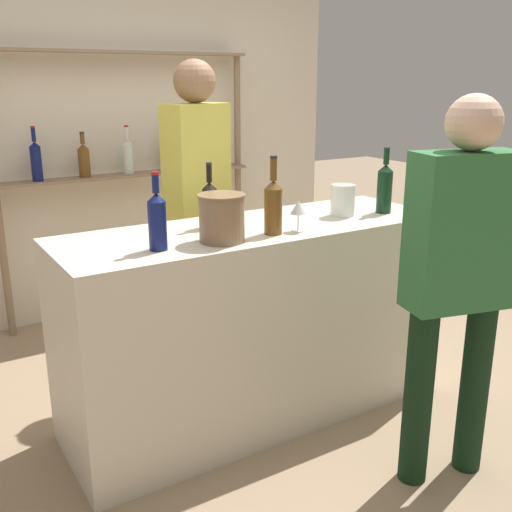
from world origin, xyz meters
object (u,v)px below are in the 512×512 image
at_px(counter_bottle_2, 273,205).
at_px(customer_right, 459,267).
at_px(wine_glass, 298,208).
at_px(ice_bucket, 222,218).
at_px(counter_bottle_1, 210,203).
at_px(cork_jar, 343,200).
at_px(server_behind_counter, 198,188).
at_px(counter_bottle_3, 385,187).
at_px(counter_bottle_0, 157,220).

distance_m(counter_bottle_2, customer_right, 0.86).
height_order(wine_glass, ice_bucket, ice_bucket).
height_order(counter_bottle_1, wine_glass, counter_bottle_1).
distance_m(ice_bucket, cork_jar, 0.80).
distance_m(wine_glass, server_behind_counter, 0.90).
xyz_separation_m(counter_bottle_3, server_behind_counter, (-0.71, 0.80, -0.06)).
distance_m(counter_bottle_0, wine_glass, 0.69).
bearing_deg(counter_bottle_3, server_behind_counter, 131.81).
relative_size(counter_bottle_1, cork_jar, 1.91).
distance_m(counter_bottle_0, counter_bottle_2, 0.56).
xyz_separation_m(cork_jar, customer_right, (-0.08, -0.84, -0.13)).
distance_m(ice_bucket, server_behind_counter, 0.92).
height_order(ice_bucket, cork_jar, ice_bucket).
bearing_deg(counter_bottle_0, wine_glass, -4.23).
bearing_deg(counter_bottle_1, cork_jar, -11.54).
bearing_deg(wine_glass, cork_jar, 20.74).
bearing_deg(counter_bottle_1, counter_bottle_0, -146.95).
relative_size(counter_bottle_1, counter_bottle_2, 0.87).
relative_size(counter_bottle_3, cork_jar, 2.11).
relative_size(counter_bottle_0, counter_bottle_3, 0.95).
xyz_separation_m(counter_bottle_0, server_behind_counter, (0.61, 0.84, -0.05)).
height_order(counter_bottle_0, counter_bottle_1, counter_bottle_0).
relative_size(cork_jar, customer_right, 0.10).
bearing_deg(counter_bottle_3, cork_jar, 166.48).
height_order(counter_bottle_1, ice_bucket, counter_bottle_1).
height_order(wine_glass, cork_jar, cork_jar).
height_order(counter_bottle_0, server_behind_counter, server_behind_counter).
distance_m(wine_glass, ice_bucket, 0.39).
xyz_separation_m(wine_glass, server_behind_counter, (-0.08, 0.89, -0.03)).
bearing_deg(counter_bottle_2, counter_bottle_3, 5.31).
bearing_deg(customer_right, server_behind_counter, 28.92).
xyz_separation_m(customer_right, server_behind_counter, (-0.40, 1.58, 0.13)).
bearing_deg(counter_bottle_1, wine_glass, -43.14).
xyz_separation_m(counter_bottle_1, cork_jar, (0.71, -0.14, -0.04)).
bearing_deg(customer_right, counter_bottle_1, 47.46).
distance_m(counter_bottle_3, server_behind_counter, 1.07).
bearing_deg(counter_bottle_2, customer_right, -57.85).
bearing_deg(ice_bucket, customer_right, -45.20).
height_order(counter_bottle_2, customer_right, customer_right).
distance_m(counter_bottle_1, ice_bucket, 0.28).
height_order(counter_bottle_3, server_behind_counter, server_behind_counter).
xyz_separation_m(counter_bottle_3, ice_bucket, (-1.03, -0.06, -0.03)).
bearing_deg(server_behind_counter, wine_glass, -13.01).
bearing_deg(counter_bottle_3, counter_bottle_2, -174.69).
height_order(counter_bottle_2, wine_glass, counter_bottle_2).
height_order(counter_bottle_1, customer_right, customer_right).
relative_size(counter_bottle_2, server_behind_counter, 0.20).
xyz_separation_m(counter_bottle_1, server_behind_counter, (0.23, 0.60, -0.04)).
bearing_deg(cork_jar, wine_glass, -159.26).
xyz_separation_m(counter_bottle_1, counter_bottle_2, (0.19, -0.27, 0.02)).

